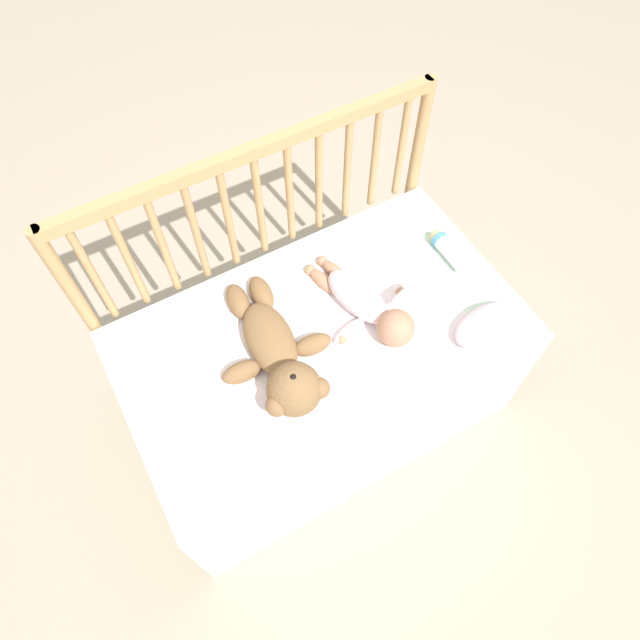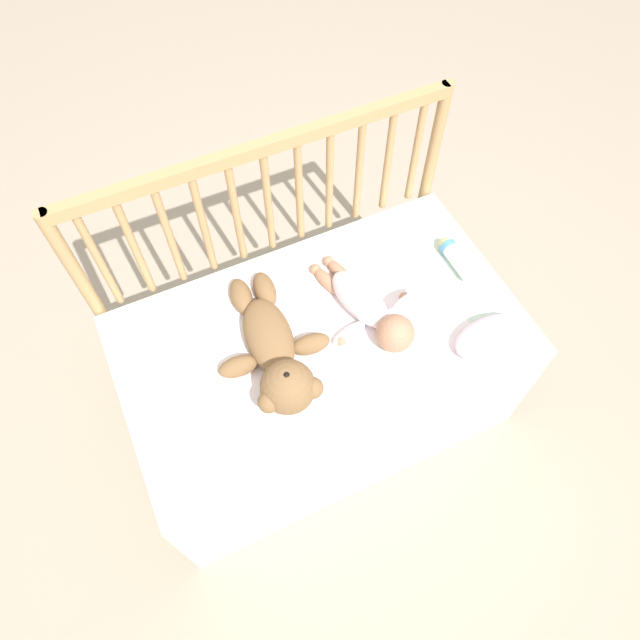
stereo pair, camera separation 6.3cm
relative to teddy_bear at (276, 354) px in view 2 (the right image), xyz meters
The scene contains 8 objects.
ground_plane 0.56m from the teddy_bear, 12.06° to the left, with size 12.00×12.00×0.00m, color tan.
crib_mattress 0.33m from the teddy_bear, 12.06° to the left, with size 1.12×0.65×0.48m.
crib_rail 0.42m from the teddy_bear, 68.75° to the left, with size 1.12×0.04×0.89m.
blanket 0.16m from the teddy_bear, 25.55° to the left, with size 0.80×0.55×0.01m.
teddy_bear is the anchor object (origin of this frame).
baby 0.29m from the teddy_bear, ahead, with size 0.29×0.39×0.11m.
baby_bottle 0.62m from the teddy_bear, ahead, with size 0.05×0.15×0.05m.
small_pillow 0.59m from the teddy_bear, 18.74° to the right, with size 0.22×0.12×0.06m.
Camera 2 is at (-0.34, -0.71, 1.85)m, focal length 32.00 mm.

